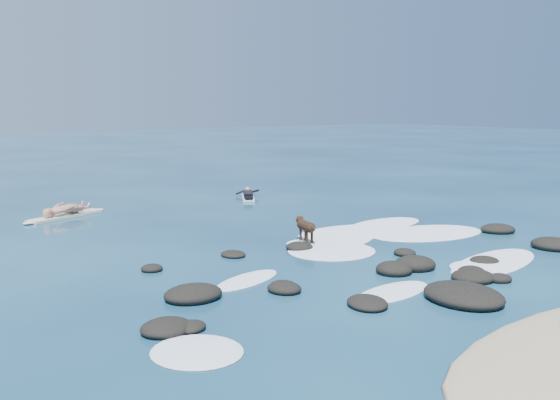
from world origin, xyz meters
TOP-DOWN VIEW (x-y plane):
  - ground at (0.00, 0.00)m, footprint 160.00×160.00m
  - reef_rocks at (-0.07, -2.66)m, footprint 13.57×7.29m
  - breaking_foam at (1.55, 0.06)m, footprint 13.36×8.36m
  - standing_surfer_rig at (-4.65, 9.71)m, footprint 3.33×1.76m
  - paddling_surfer_rig at (3.08, 9.90)m, footprint 1.57×2.21m
  - dog at (0.01, 1.54)m, footprint 0.46×1.22m

SIDE VIEW (x-z plane):
  - ground at x=0.00m, z-range 0.00..0.00m
  - breaking_foam at x=1.55m, z-range -0.05..0.07m
  - reef_rocks at x=-0.07m, z-range -0.13..0.31m
  - paddling_surfer_rig at x=3.08m, z-range -0.06..0.34m
  - dog at x=0.01m, z-range 0.13..0.91m
  - standing_surfer_rig at x=-4.65m, z-range -0.21..1.79m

